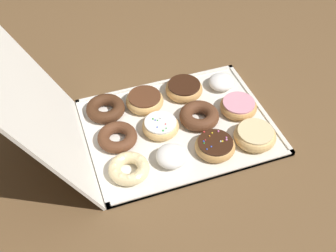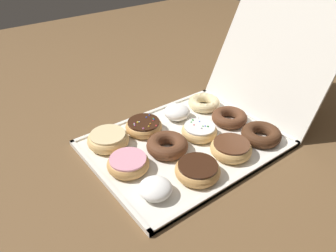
% 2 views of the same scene
% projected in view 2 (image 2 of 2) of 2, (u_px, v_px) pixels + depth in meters
% --- Properties ---
extents(ground_plane, '(3.00, 3.00, 0.00)m').
position_uv_depth(ground_plane, '(185.00, 145.00, 0.97)').
color(ground_plane, brown).
extents(donut_box, '(0.41, 0.54, 0.01)m').
position_uv_depth(donut_box, '(185.00, 144.00, 0.96)').
color(donut_box, silver).
rests_on(donut_box, ground).
extents(box_lid_open, '(0.41, 0.21, 0.45)m').
position_uv_depth(box_lid_open, '(278.00, 45.00, 1.03)').
color(box_lid_open, silver).
rests_on(box_lid_open, ground).
extents(glazed_ring_donut_0, '(0.12, 0.12, 0.04)m').
position_uv_depth(glazed_ring_donut_0, '(108.00, 139.00, 0.94)').
color(glazed_ring_donut_0, '#E5B770').
rests_on(glazed_ring_donut_0, donut_box).
extents(pink_frosted_donut_1, '(0.11, 0.11, 0.04)m').
position_uv_depth(pink_frosted_donut_1, '(128.00, 163.00, 0.85)').
color(pink_frosted_donut_1, tan).
rests_on(pink_frosted_donut_1, donut_box).
extents(powdered_filled_donut_2, '(0.08, 0.08, 0.04)m').
position_uv_depth(powdered_filled_donut_2, '(155.00, 189.00, 0.78)').
color(powdered_filled_donut_2, white).
rests_on(powdered_filled_donut_2, donut_box).
extents(sprinkle_donut_3, '(0.11, 0.11, 0.04)m').
position_uv_depth(sprinkle_donut_3, '(144.00, 126.00, 1.00)').
color(sprinkle_donut_3, tan).
rests_on(sprinkle_donut_3, donut_box).
extents(chocolate_cake_ring_donut_4, '(0.12, 0.12, 0.04)m').
position_uv_depth(chocolate_cake_ring_donut_4, '(168.00, 146.00, 0.92)').
color(chocolate_cake_ring_donut_4, '#59331E').
rests_on(chocolate_cake_ring_donut_4, donut_box).
extents(chocolate_frosted_donut_5, '(0.12, 0.12, 0.04)m').
position_uv_depth(chocolate_frosted_donut_5, '(198.00, 170.00, 0.83)').
color(chocolate_frosted_donut_5, tan).
rests_on(chocolate_frosted_donut_5, donut_box).
extents(powdered_filled_donut_6, '(0.08, 0.08, 0.05)m').
position_uv_depth(powdered_filled_donut_6, '(177.00, 112.00, 1.06)').
color(powdered_filled_donut_6, white).
rests_on(powdered_filled_donut_6, donut_box).
extents(sprinkle_donut_7, '(0.11, 0.11, 0.04)m').
position_uv_depth(sprinkle_donut_7, '(198.00, 130.00, 0.98)').
color(sprinkle_donut_7, '#E5B770').
rests_on(sprinkle_donut_7, donut_box).
extents(chocolate_frosted_donut_8, '(0.12, 0.12, 0.04)m').
position_uv_depth(chocolate_frosted_donut_8, '(231.00, 148.00, 0.91)').
color(chocolate_frosted_donut_8, tan).
rests_on(chocolate_frosted_donut_8, donut_box).
extents(cruller_donut_9, '(0.11, 0.11, 0.03)m').
position_uv_depth(cruller_donut_9, '(204.00, 103.00, 1.12)').
color(cruller_donut_9, beige).
rests_on(cruller_donut_9, donut_box).
extents(chocolate_cake_ring_donut_10, '(0.11, 0.11, 0.03)m').
position_uv_depth(chocolate_cake_ring_donut_10, '(229.00, 117.00, 1.05)').
color(chocolate_cake_ring_donut_10, '#59331E').
rests_on(chocolate_cake_ring_donut_10, donut_box).
extents(chocolate_cake_ring_donut_11, '(0.12, 0.12, 0.04)m').
position_uv_depth(chocolate_cake_ring_donut_11, '(261.00, 134.00, 0.97)').
color(chocolate_cake_ring_donut_11, '#472816').
rests_on(chocolate_cake_ring_donut_11, donut_box).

